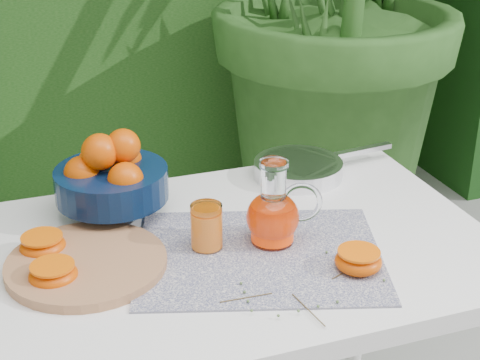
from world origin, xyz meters
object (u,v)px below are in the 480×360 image
object	(u,v)px
fruit_bowl	(110,176)
white_table	(243,277)
juice_pitcher	(274,215)
saute_pan	(299,168)
cutting_board	(87,264)

from	to	relation	value
fruit_bowl	white_table	bearing A→B (deg)	-44.08
juice_pitcher	saute_pan	bearing A→B (deg)	57.25
juice_pitcher	cutting_board	bearing A→B (deg)	175.49
cutting_board	juice_pitcher	size ratio (longest dim) A/B	1.74
cutting_board	white_table	bearing A→B (deg)	-1.38
white_table	juice_pitcher	bearing A→B (deg)	-20.94
white_table	cutting_board	xyz separation A→B (m)	(-0.31, 0.01, 0.09)
white_table	fruit_bowl	xyz separation A→B (m)	(-0.22, 0.22, 0.17)
cutting_board	saute_pan	distance (m)	0.60
juice_pitcher	white_table	bearing A→B (deg)	159.06
white_table	saute_pan	world-z (taller)	saute_pan
fruit_bowl	juice_pitcher	world-z (taller)	fruit_bowl
cutting_board	juice_pitcher	distance (m)	0.37
white_table	cutting_board	size ratio (longest dim) A/B	3.29
fruit_bowl	saute_pan	xyz separation A→B (m)	(0.46, 0.04, -0.07)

